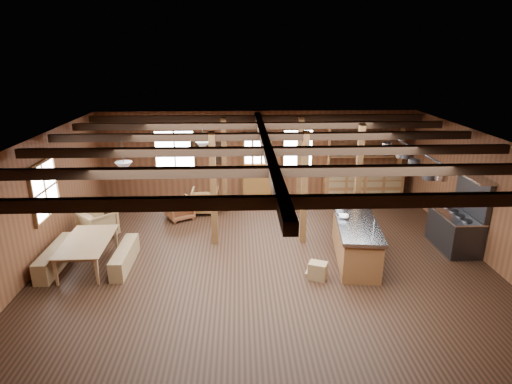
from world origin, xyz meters
TOP-DOWN VIEW (x-y plane):
  - room at (0.00, 0.00)m, footprint 10.04×9.04m
  - ceiling_joists at (0.00, 0.18)m, footprint 9.80×8.82m
  - timber_posts at (0.52, 2.08)m, footprint 3.95×2.35m
  - back_door at (0.00, 4.45)m, footprint 1.02×0.08m
  - window_back_left at (-2.60, 4.46)m, footprint 1.32×0.06m
  - window_back_right at (1.30, 4.46)m, footprint 1.02×0.06m
  - window_left at (-4.96, 0.50)m, footprint 0.14×1.24m
  - notice_boards at (-1.50, 4.46)m, footprint 1.08×0.03m
  - back_counter at (3.40, 4.20)m, footprint 2.55×0.60m
  - pendant_lamps at (-2.25, 1.00)m, footprint 1.86×2.36m
  - pot_rack at (3.24, 0.35)m, footprint 0.43×3.00m
  - kitchen_island at (2.06, 0.01)m, footprint 1.18×2.59m
  - step_stool at (1.05, -0.87)m, footprint 0.50×0.43m
  - commercial_range at (4.65, 0.48)m, footprint 0.79×1.51m
  - dining_table at (-3.90, -0.13)m, footprint 1.04×1.81m
  - bench_wall at (-4.65, -0.13)m, footprint 0.32×1.71m
  - bench_aisle at (-3.15, -0.13)m, footprint 0.30×1.59m
  - armchair_a at (-2.29, 2.65)m, footprint 0.93×0.94m
  - armchair_b at (-1.59, 3.15)m, footprint 0.78×0.81m
  - armchair_c at (-4.20, 1.46)m, footprint 1.10×1.11m
  - counter_pot at (1.93, 0.96)m, footprint 0.26×0.26m
  - bowl at (1.77, 0.18)m, footprint 0.36×0.36m

SIDE VIEW (x-z plane):
  - step_stool at x=1.05m, z-range 0.00..0.37m
  - bench_aisle at x=-3.15m, z-range 0.00..0.44m
  - bench_wall at x=-4.65m, z-range 0.00..0.47m
  - dining_table at x=-3.90m, z-range 0.00..0.63m
  - armchair_a at x=-2.29m, z-range 0.00..0.63m
  - armchair_b at x=-1.59m, z-range 0.00..0.72m
  - armchair_c at x=-4.20m, z-range 0.00..0.72m
  - kitchen_island at x=2.06m, z-range -0.12..1.08m
  - back_counter at x=3.40m, z-range -0.62..1.83m
  - commercial_range at x=4.65m, z-range -0.32..1.54m
  - back_door at x=0.00m, z-range -0.19..1.96m
  - bowl at x=1.77m, z-range 0.94..1.01m
  - counter_pot at x=1.93m, z-range 0.94..1.10m
  - room at x=0.00m, z-range -0.02..2.82m
  - timber_posts at x=0.52m, z-range 0.00..2.80m
  - window_back_left at x=-2.60m, z-range 0.94..2.26m
  - window_back_right at x=1.30m, z-range 0.94..2.26m
  - window_left at x=-4.96m, z-range 0.94..2.26m
  - notice_boards at x=-1.50m, z-range 1.19..2.09m
  - pendant_lamps at x=-2.25m, z-range 1.92..2.58m
  - pot_rack at x=3.24m, z-range 2.05..2.50m
  - ceiling_joists at x=0.00m, z-range 2.59..2.77m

